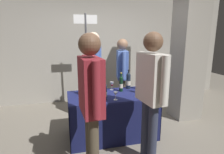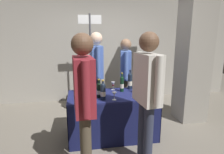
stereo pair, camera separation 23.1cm
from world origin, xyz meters
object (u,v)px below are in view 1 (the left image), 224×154
(booth_signpost, at_px, (86,53))
(tasting_table, at_px, (112,107))
(wine_glass_mid, at_px, (112,84))
(wine_glass_near_vendor, at_px, (116,94))
(featured_wine_bottle, at_px, (93,87))
(concrete_pillar, at_px, (189,38))
(taster_foreground_right, at_px, (151,87))
(flower_vase, at_px, (83,87))
(vendor_presenter, at_px, (94,68))
(display_bottle_0, at_px, (104,91))

(booth_signpost, bearing_deg, tasting_table, -77.51)
(wine_glass_mid, bearing_deg, wine_glass_near_vendor, -98.58)
(tasting_table, relative_size, featured_wine_bottle, 4.26)
(concrete_pillar, relative_size, taster_foreground_right, 1.90)
(featured_wine_bottle, xyz_separation_m, taster_foreground_right, (0.61, -0.87, 0.18))
(flower_vase, bearing_deg, tasting_table, -14.45)
(wine_glass_near_vendor, height_order, vendor_presenter, vendor_presenter)
(featured_wine_bottle, xyz_separation_m, vendor_presenter, (0.13, 0.70, 0.20))
(display_bottle_0, distance_m, wine_glass_mid, 0.57)
(flower_vase, bearing_deg, taster_foreground_right, -50.39)
(wine_glass_mid, distance_m, vendor_presenter, 0.59)
(featured_wine_bottle, height_order, display_bottle_0, featured_wine_bottle)
(concrete_pillar, height_order, featured_wine_bottle, concrete_pillar)
(display_bottle_0, distance_m, wine_glass_near_vendor, 0.18)
(wine_glass_mid, distance_m, taster_foreground_right, 1.14)
(vendor_presenter, distance_m, booth_signpost, 0.52)
(concrete_pillar, xyz_separation_m, flower_vase, (-2.18, -0.29, -0.80))
(wine_glass_near_vendor, xyz_separation_m, flower_vase, (-0.46, 0.39, 0.03))
(taster_foreground_right, bearing_deg, wine_glass_near_vendor, 24.07)
(wine_glass_mid, bearing_deg, taster_foreground_right, -78.14)
(display_bottle_0, xyz_separation_m, vendor_presenter, (0.00, 0.98, 0.20))
(tasting_table, xyz_separation_m, wine_glass_mid, (0.07, 0.28, 0.33))
(concrete_pillar, xyz_separation_m, vendor_presenter, (-1.88, 0.34, -0.59))
(concrete_pillar, height_order, vendor_presenter, concrete_pillar)
(concrete_pillar, bearing_deg, booth_signpost, 158.19)
(wine_glass_near_vendor, xyz_separation_m, booth_signpost, (-0.25, 1.47, 0.49))
(featured_wine_bottle, distance_m, booth_signpost, 1.23)
(flower_vase, xyz_separation_m, vendor_presenter, (0.29, 0.63, 0.22))
(wine_glass_near_vendor, xyz_separation_m, taster_foreground_right, (0.31, -0.55, 0.23))
(wine_glass_mid, bearing_deg, vendor_presenter, 117.83)
(tasting_table, height_order, featured_wine_bottle, featured_wine_bottle)
(concrete_pillar, bearing_deg, featured_wine_bottle, -169.81)
(tasting_table, distance_m, wine_glass_near_vendor, 0.42)
(concrete_pillar, xyz_separation_m, wine_glass_mid, (-1.63, -0.13, -0.82))
(featured_wine_bottle, xyz_separation_m, flower_vase, (-0.17, 0.07, -0.02))
(wine_glass_mid, bearing_deg, flower_vase, -163.55)
(wine_glass_mid, distance_m, flower_vase, 0.57)
(display_bottle_0, height_order, booth_signpost, booth_signpost)
(featured_wine_bottle, height_order, wine_glass_mid, featured_wine_bottle)
(wine_glass_near_vendor, xyz_separation_m, vendor_presenter, (-0.17, 1.02, 0.25))
(display_bottle_0, height_order, wine_glass_near_vendor, display_bottle_0)
(concrete_pillar, xyz_separation_m, booth_signpost, (-1.97, 0.79, -0.34))
(wine_glass_near_vendor, bearing_deg, flower_vase, 139.77)
(tasting_table, xyz_separation_m, flower_vase, (-0.47, 0.12, 0.35))
(featured_wine_bottle, bearing_deg, tasting_table, -9.76)
(concrete_pillar, height_order, booth_signpost, concrete_pillar)
(tasting_table, bearing_deg, flower_vase, 165.55)
(taster_foreground_right, bearing_deg, wine_glass_mid, 6.06)
(wine_glass_near_vendor, bearing_deg, booth_signpost, 99.80)
(tasting_table, distance_m, taster_foreground_right, 1.03)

